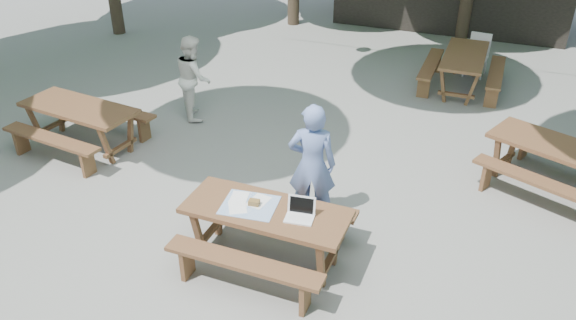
{
  "coord_description": "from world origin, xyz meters",
  "views": [
    {
      "loc": [
        2.15,
        -5.87,
        4.63
      ],
      "look_at": [
        -0.14,
        -0.2,
        1.05
      ],
      "focal_mm": 35.0,
      "sensor_mm": 36.0,
      "label": 1
    }
  ],
  "objects_px": {
    "picnic_table_nw": "(82,126)",
    "plastic_chair": "(475,64)",
    "main_picnic_table": "(267,233)",
    "second_person": "(194,77)",
    "woman": "(312,165)"
  },
  "relations": [
    {
      "from": "main_picnic_table",
      "to": "picnic_table_nw",
      "type": "bearing_deg",
      "value": 159.57
    },
    {
      "from": "picnic_table_nw",
      "to": "plastic_chair",
      "type": "height_order",
      "value": "plastic_chair"
    },
    {
      "from": "picnic_table_nw",
      "to": "second_person",
      "type": "height_order",
      "value": "second_person"
    },
    {
      "from": "woman",
      "to": "plastic_chair",
      "type": "xyz_separation_m",
      "value": [
        1.5,
        6.35,
        -0.61
      ]
    },
    {
      "from": "picnic_table_nw",
      "to": "second_person",
      "type": "distance_m",
      "value": 2.13
    },
    {
      "from": "main_picnic_table",
      "to": "picnic_table_nw",
      "type": "relative_size",
      "value": 0.96
    },
    {
      "from": "woman",
      "to": "second_person",
      "type": "relative_size",
      "value": 1.12
    },
    {
      "from": "plastic_chair",
      "to": "picnic_table_nw",
      "type": "bearing_deg",
      "value": -128.32
    },
    {
      "from": "picnic_table_nw",
      "to": "plastic_chair",
      "type": "xyz_separation_m",
      "value": [
        5.77,
        5.83,
        -0.13
      ]
    },
    {
      "from": "picnic_table_nw",
      "to": "second_person",
      "type": "xyz_separation_m",
      "value": [
        1.15,
        1.75,
        0.38
      ]
    },
    {
      "from": "main_picnic_table",
      "to": "plastic_chair",
      "type": "xyz_separation_m",
      "value": [
        1.73,
        7.34,
        -0.13
      ]
    },
    {
      "from": "woman",
      "to": "second_person",
      "type": "distance_m",
      "value": 3.85
    },
    {
      "from": "main_picnic_table",
      "to": "plastic_chair",
      "type": "bearing_deg",
      "value": 76.78
    },
    {
      "from": "main_picnic_table",
      "to": "plastic_chair",
      "type": "relative_size",
      "value": 2.22
    },
    {
      "from": "woman",
      "to": "second_person",
      "type": "height_order",
      "value": "woman"
    }
  ]
}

